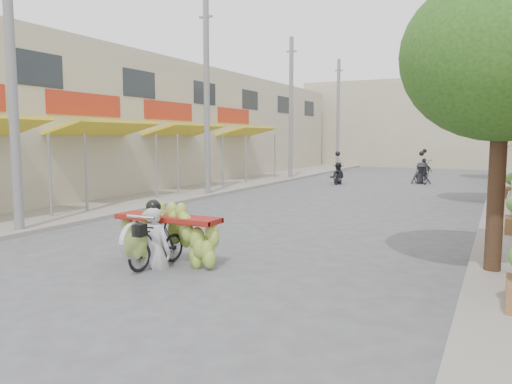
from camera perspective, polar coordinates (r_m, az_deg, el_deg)
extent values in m
plane|color=#55555A|center=(8.12, -18.06, -11.49)|extent=(120.00, 120.00, 0.00)
cube|color=gray|center=(24.10, -5.01, 0.62)|extent=(4.00, 60.00, 0.12)
cube|color=#B1A78C|center=(26.18, -15.71, 7.31)|extent=(8.00, 40.00, 6.00)
cylinder|color=slate|center=(15.67, -22.49, 1.57)|extent=(0.08, 0.08, 2.55)
cube|color=gold|center=(18.45, -16.86, 7.01)|extent=(1.77, 4.00, 0.53)
cylinder|color=slate|center=(16.63, -18.87, 1.96)|extent=(0.08, 0.08, 2.55)
cylinder|color=slate|center=(19.33, -11.29, 2.74)|extent=(0.08, 0.08, 2.55)
cube|color=#A62916|center=(19.10, -18.90, 9.46)|extent=(0.10, 3.50, 0.80)
cube|color=gold|center=(22.37, -8.02, 7.05)|extent=(1.77, 4.00, 0.53)
cylinder|color=slate|center=(20.45, -8.90, 2.97)|extent=(0.08, 0.08, 2.55)
cylinder|color=slate|center=(23.48, -3.83, 3.46)|extent=(0.08, 0.08, 2.55)
cube|color=#A62916|center=(22.90, -9.90, 9.13)|extent=(0.10, 3.50, 0.80)
cube|color=gold|center=(27.54, -0.93, 6.96)|extent=(1.77, 4.00, 0.53)
cylinder|color=slate|center=(25.59, -1.13, 3.71)|extent=(0.08, 0.08, 2.55)
cylinder|color=slate|center=(28.83, 2.17, 4.00)|extent=(0.08, 0.08, 2.55)
cube|color=#A62916|center=(27.97, -2.55, 8.69)|extent=(0.10, 3.50, 0.80)
cube|color=#1E2328|center=(17.85, -23.72, 12.74)|extent=(0.08, 2.00, 1.10)
cube|color=#1E2328|center=(21.41, -13.22, 11.94)|extent=(0.08, 2.00, 1.10)
cube|color=#1E2328|center=(25.46, -5.92, 11.15)|extent=(0.08, 2.00, 1.10)
cube|color=#1E2328|center=(29.80, -0.71, 10.47)|extent=(0.08, 2.00, 1.10)
cube|color=#1E2328|center=(34.33, 3.13, 9.92)|extent=(0.08, 2.00, 1.10)
cube|color=#1E2328|center=(38.96, 6.07, 9.46)|extent=(0.08, 2.00, 1.10)
cube|color=#B1A78C|center=(43.85, 19.27, 7.35)|extent=(20.00, 6.00, 7.00)
cylinder|color=slate|center=(13.88, -26.17, 12.13)|extent=(0.24, 0.24, 8.00)
cylinder|color=slate|center=(20.65, -5.65, 10.62)|extent=(0.24, 0.24, 8.00)
cube|color=slate|center=(21.13, -5.75, 19.30)|extent=(0.60, 0.08, 0.08)
cylinder|color=slate|center=(28.68, 4.02, 9.42)|extent=(0.24, 0.24, 8.00)
cube|color=slate|center=(29.03, 4.07, 15.74)|extent=(0.60, 0.08, 0.08)
cylinder|color=slate|center=(37.15, 9.35, 8.64)|extent=(0.24, 0.24, 8.00)
cube|color=slate|center=(37.42, 9.44, 13.54)|extent=(0.60, 0.08, 0.08)
cylinder|color=#3A2719|center=(9.53, 25.78, 0.62)|extent=(0.28, 0.28, 3.20)
ellipsoid|color=#2D591A|center=(9.59, 26.43, 13.82)|extent=(3.40, 3.40, 2.90)
cylinder|color=#3A2719|center=(19.51, 26.10, 3.20)|extent=(0.28, 0.28, 3.20)
ellipsoid|color=#2D591A|center=(19.54, 26.42, 9.66)|extent=(3.40, 3.40, 2.90)
cylinder|color=#3A2719|center=(31.50, 26.22, 4.14)|extent=(0.28, 0.28, 3.20)
ellipsoid|color=#2D591A|center=(31.52, 26.42, 8.14)|extent=(3.40, 3.40, 2.90)
imported|color=black|center=(9.59, -11.25, -5.85)|extent=(0.58, 1.53, 0.88)
cylinder|color=silver|center=(9.06, -13.78, -5.46)|extent=(0.10, 0.66, 0.66)
cube|color=black|center=(9.10, -13.41, -4.25)|extent=(0.28, 0.22, 0.22)
cylinder|color=silver|center=(9.14, -13.04, -2.79)|extent=(0.60, 0.05, 0.05)
cube|color=maroon|center=(9.78, -10.05, -2.96)|extent=(2.17, 0.55, 0.10)
imported|color=#BBBCC4|center=(9.42, -11.53, -1.48)|extent=(0.64, 0.47, 1.77)
sphere|color=black|center=(9.33, -11.76, 3.70)|extent=(0.28, 0.28, 0.28)
imported|color=black|center=(26.23, 9.28, 1.93)|extent=(0.93, 1.76, 0.94)
imported|color=#24242B|center=(26.19, 9.31, 3.36)|extent=(0.87, 0.62, 1.65)
sphere|color=black|center=(26.17, 9.32, 4.35)|extent=(0.26, 0.26, 0.26)
imported|color=black|center=(27.36, 18.32, 1.82)|extent=(1.21, 1.49, 0.89)
imported|color=#24242B|center=(27.32, 18.37, 3.24)|extent=(1.18, 1.05, 1.65)
sphere|color=black|center=(27.30, 18.40, 4.19)|extent=(0.26, 0.26, 0.26)
imported|color=black|center=(32.70, 18.65, 2.59)|extent=(0.94, 1.87, 1.01)
imported|color=#24242B|center=(32.67, 18.69, 3.68)|extent=(1.04, 0.69, 1.65)
sphere|color=black|center=(32.66, 18.72, 4.48)|extent=(0.26, 0.26, 0.26)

